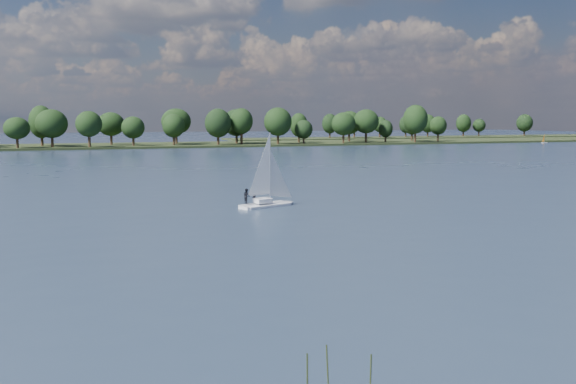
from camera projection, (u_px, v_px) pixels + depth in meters
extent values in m
plane|color=#233342|center=(195.00, 170.00, 128.24)|extent=(700.00, 700.00, 0.00)
cube|color=black|center=(130.00, 147.00, 232.65)|extent=(660.00, 40.00, 1.50)
cube|color=black|center=(435.00, 138.00, 332.30)|extent=(220.00, 30.00, 1.40)
cube|color=white|center=(266.00, 207.00, 74.67)|extent=(7.12, 4.25, 0.81)
cube|color=white|center=(266.00, 200.00, 74.58)|extent=(2.32, 1.86, 0.51)
cylinder|color=silver|center=(266.00, 168.00, 74.14)|extent=(0.12, 0.12, 8.10)
imported|color=black|center=(254.00, 195.00, 74.46)|extent=(0.57, 0.72, 1.75)
imported|color=black|center=(247.00, 196.00, 73.45)|extent=(0.85, 0.99, 1.75)
cube|color=white|center=(544.00, 143.00, 267.64)|extent=(2.64, 1.21, 0.41)
cylinder|color=silver|center=(544.00, 138.00, 267.40)|extent=(0.07, 0.07, 3.67)
cylinder|color=#283316|center=(348.00, 380.00, 22.91)|extent=(3.20, 3.20, 2.08)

